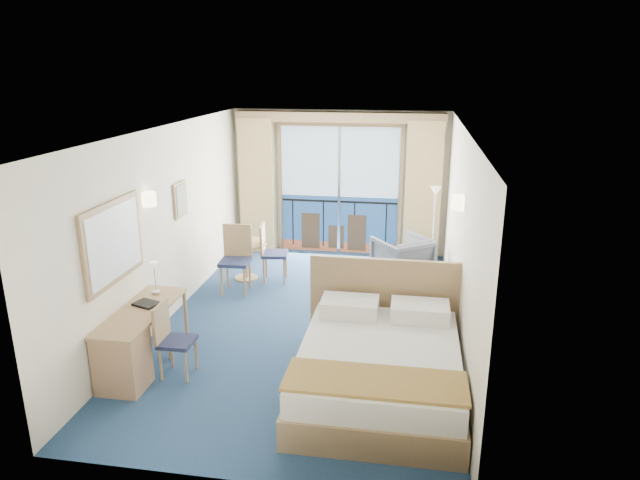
% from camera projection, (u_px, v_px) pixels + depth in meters
% --- Properties ---
extents(floor, '(6.50, 6.50, 0.00)m').
position_uv_depth(floor, '(308.00, 322.00, 8.05)').
color(floor, navy).
rests_on(floor, ground).
extents(room_walls, '(4.04, 6.54, 2.72)m').
position_uv_depth(room_walls, '(307.00, 200.00, 7.53)').
color(room_walls, white).
rests_on(room_walls, ground).
extents(balcony_door, '(2.36, 0.03, 2.52)m').
position_uv_depth(balcony_door, '(339.00, 194.00, 10.75)').
color(balcony_door, navy).
rests_on(balcony_door, room_walls).
extents(curtain_left, '(0.65, 0.22, 2.55)m').
position_uv_depth(curtain_left, '(257.00, 186.00, 10.81)').
color(curtain_left, tan).
rests_on(curtain_left, room_walls).
extents(curtain_right, '(0.65, 0.22, 2.55)m').
position_uv_depth(curtain_right, '(423.00, 192.00, 10.33)').
color(curtain_right, tan).
rests_on(curtain_right, room_walls).
extents(pelmet, '(3.80, 0.25, 0.18)m').
position_uv_depth(pelmet, '(339.00, 117.00, 10.21)').
color(pelmet, '#A67F5A').
rests_on(pelmet, room_walls).
extents(mirror, '(0.05, 1.25, 0.95)m').
position_uv_depth(mirror, '(113.00, 242.00, 6.49)').
color(mirror, '#A67F5A').
rests_on(mirror, room_walls).
extents(wall_print, '(0.04, 0.42, 0.52)m').
position_uv_depth(wall_print, '(181.00, 200.00, 8.31)').
color(wall_print, '#A67F5A').
rests_on(wall_print, room_walls).
extents(sconce_left, '(0.18, 0.18, 0.18)m').
position_uv_depth(sconce_left, '(149.00, 199.00, 7.24)').
color(sconce_left, '#FFE9B2').
rests_on(sconce_left, room_walls).
extents(sconce_right, '(0.18, 0.18, 0.18)m').
position_uv_depth(sconce_right, '(459.00, 203.00, 7.06)').
color(sconce_right, '#FFE9B2').
rests_on(sconce_right, room_walls).
extents(bed, '(1.92, 2.28, 1.21)m').
position_uv_depth(bed, '(380.00, 365.00, 6.24)').
color(bed, '#A67F5A').
rests_on(bed, ground).
extents(nightstand, '(0.42, 0.40, 0.55)m').
position_uv_depth(nightstand, '(438.00, 324.00, 7.37)').
color(nightstand, '#A37756').
rests_on(nightstand, ground).
extents(phone, '(0.22, 0.18, 0.08)m').
position_uv_depth(phone, '(439.00, 303.00, 7.24)').
color(phone, silver).
rests_on(phone, nightstand).
extents(armchair, '(1.14, 1.14, 0.75)m').
position_uv_depth(armchair, '(402.00, 259.00, 9.53)').
color(armchair, '#40464D').
rests_on(armchair, ground).
extents(floor_lamp, '(0.20, 0.20, 1.46)m').
position_uv_depth(floor_lamp, '(435.00, 206.00, 9.98)').
color(floor_lamp, silver).
rests_on(floor_lamp, ground).
extents(desk, '(0.53, 1.54, 0.72)m').
position_uv_depth(desk, '(127.00, 351.00, 6.42)').
color(desk, '#A67F5A').
rests_on(desk, ground).
extents(desk_chair, '(0.39, 0.38, 0.88)m').
position_uv_depth(desk_chair, '(170.00, 336.00, 6.57)').
color(desk_chair, '#1D2344').
rests_on(desk_chair, ground).
extents(folder, '(0.34, 0.30, 0.03)m').
position_uv_depth(folder, '(147.00, 304.00, 6.86)').
color(folder, black).
rests_on(folder, desk).
extents(desk_lamp, '(0.11, 0.11, 0.41)m').
position_uv_depth(desk_lamp, '(154.00, 271.00, 7.11)').
color(desk_lamp, silver).
rests_on(desk_lamp, desk).
extents(round_table, '(0.71, 0.71, 0.64)m').
position_uv_depth(round_table, '(245.00, 251.00, 9.56)').
color(round_table, '#A67F5A').
rests_on(round_table, ground).
extents(table_chair_a, '(0.48, 0.47, 0.97)m').
position_uv_depth(table_chair_a, '(270.00, 249.00, 9.47)').
color(table_chair_a, '#1D2344').
rests_on(table_chair_a, ground).
extents(table_chair_b, '(0.49, 0.50, 1.07)m').
position_uv_depth(table_chair_b, '(236.00, 254.00, 9.04)').
color(table_chair_b, '#1D2344').
rests_on(table_chair_b, ground).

